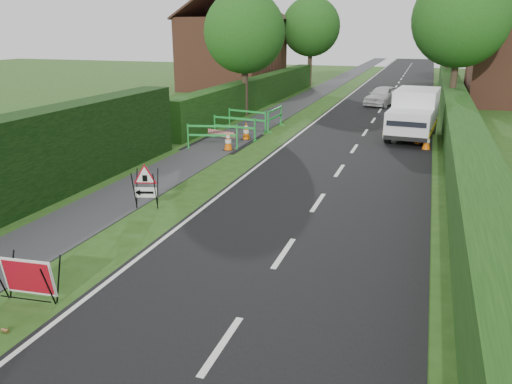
# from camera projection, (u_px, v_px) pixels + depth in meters

# --- Properties ---
(ground) EXTENTS (120.00, 120.00, 0.00)m
(ground) POSITION_uv_depth(u_px,v_px,m) (159.00, 257.00, 10.67)
(ground) COLOR #254714
(ground) RESTS_ON ground
(road_surface) EXTENTS (6.00, 90.00, 0.02)m
(road_surface) POSITION_uv_depth(u_px,v_px,m) (395.00, 88.00, 41.38)
(road_surface) COLOR black
(road_surface) RESTS_ON ground
(footpath) EXTENTS (2.00, 90.00, 0.02)m
(footpath) POSITION_uv_depth(u_px,v_px,m) (330.00, 86.00, 43.07)
(footpath) COLOR #2D2D30
(footpath) RESTS_ON ground
(hedge_west_far) EXTENTS (1.00, 24.00, 1.80)m
(hedge_west_far) POSITION_uv_depth(u_px,v_px,m) (261.00, 105.00, 32.00)
(hedge_west_far) COLOR #14380F
(hedge_west_far) RESTS_ON ground
(hedge_east) EXTENTS (1.20, 50.00, 1.50)m
(hedge_east) POSITION_uv_depth(u_px,v_px,m) (455.00, 134.00, 23.07)
(hedge_east) COLOR #14380F
(hedge_east) RESTS_ON ground
(house_west) EXTENTS (7.50, 7.40, 7.88)m
(house_west) POSITION_uv_depth(u_px,v_px,m) (233.00, 52.00, 39.83)
(house_west) COLOR brown
(house_west) RESTS_ON ground
(tree_nw) EXTENTS (4.40, 4.40, 6.70)m
(tree_nw) POSITION_uv_depth(u_px,v_px,m) (244.00, 32.00, 26.88)
(tree_nw) COLOR #2D2116
(tree_nw) RESTS_ON ground
(tree_ne) EXTENTS (5.20, 5.20, 7.79)m
(tree_ne) POSITION_uv_depth(u_px,v_px,m) (461.00, 19.00, 26.89)
(tree_ne) COLOR #2D2116
(tree_ne) RESTS_ON ground
(tree_fw) EXTENTS (4.80, 4.80, 7.24)m
(tree_fw) POSITION_uv_depth(u_px,v_px,m) (311.00, 27.00, 41.17)
(tree_fw) COLOR #2D2116
(tree_fw) RESTS_ON ground
(tree_fe) EXTENTS (4.20, 4.20, 6.33)m
(tree_fe) POSITION_uv_depth(u_px,v_px,m) (451.00, 34.00, 41.58)
(tree_fe) COLOR #2D2116
(tree_fe) RESTS_ON ground
(red_rect_sign) EXTENTS (1.03, 0.69, 0.84)m
(red_rect_sign) POSITION_uv_depth(u_px,v_px,m) (28.00, 278.00, 8.75)
(red_rect_sign) COLOR black
(red_rect_sign) RESTS_ON ground
(triangle_sign) EXTENTS (0.89, 0.89, 1.06)m
(triangle_sign) POSITION_uv_depth(u_px,v_px,m) (144.00, 183.00, 13.27)
(triangle_sign) COLOR black
(triangle_sign) RESTS_ON ground
(works_van) EXTENTS (2.16, 4.71, 2.09)m
(works_van) POSITION_uv_depth(u_px,v_px,m) (414.00, 113.00, 22.03)
(works_van) COLOR silver
(works_van) RESTS_ON ground
(traffic_cone_0) EXTENTS (0.38, 0.38, 0.79)m
(traffic_cone_0) POSITION_uv_depth(u_px,v_px,m) (427.00, 140.00, 19.98)
(traffic_cone_0) COLOR black
(traffic_cone_0) RESTS_ON ground
(traffic_cone_1) EXTENTS (0.38, 0.38, 0.79)m
(traffic_cone_1) POSITION_uv_depth(u_px,v_px,m) (419.00, 135.00, 20.97)
(traffic_cone_1) COLOR black
(traffic_cone_1) RESTS_ON ground
(traffic_cone_2) EXTENTS (0.38, 0.38, 0.79)m
(traffic_cone_2) POSITION_uv_depth(u_px,v_px,m) (417.00, 123.00, 23.67)
(traffic_cone_2) COLOR black
(traffic_cone_2) RESTS_ON ground
(traffic_cone_3) EXTENTS (0.38, 0.38, 0.79)m
(traffic_cone_3) POSITION_uv_depth(u_px,v_px,m) (228.00, 141.00, 19.89)
(traffic_cone_3) COLOR black
(traffic_cone_3) RESTS_ON ground
(traffic_cone_4) EXTENTS (0.38, 0.38, 0.79)m
(traffic_cone_4) POSITION_uv_depth(u_px,v_px,m) (246.00, 131.00, 21.83)
(traffic_cone_4) COLOR black
(traffic_cone_4) RESTS_ON ground
(ped_barrier_0) EXTENTS (2.08, 0.84, 1.00)m
(ped_barrier_0) POSITION_uv_depth(u_px,v_px,m) (212.00, 133.00, 20.15)
(ped_barrier_0) COLOR green
(ped_barrier_0) RESTS_ON ground
(ped_barrier_1) EXTENTS (2.09, 0.59, 1.00)m
(ped_barrier_1) POSITION_uv_depth(u_px,v_px,m) (234.00, 125.00, 21.91)
(ped_barrier_1) COLOR green
(ped_barrier_1) RESTS_ON ground
(ped_barrier_2) EXTENTS (2.09, 0.74, 1.00)m
(ped_barrier_2) POSITION_uv_depth(u_px,v_px,m) (247.00, 117.00, 23.76)
(ped_barrier_2) COLOR green
(ped_barrier_2) RESTS_ON ground
(ped_barrier_3) EXTENTS (0.41, 2.07, 1.00)m
(ped_barrier_3) POSITION_uv_depth(u_px,v_px,m) (275.00, 116.00, 24.29)
(ped_barrier_3) COLOR green
(ped_barrier_3) RESTS_ON ground
(redwhite_plank) EXTENTS (1.43, 0.54, 0.25)m
(redwhite_plank) POSITION_uv_depth(u_px,v_px,m) (221.00, 144.00, 21.13)
(redwhite_plank) COLOR red
(redwhite_plank) RESTS_ON ground
(litter_can) EXTENTS (0.12, 0.07, 0.07)m
(litter_can) POSITION_uv_depth(u_px,v_px,m) (5.00, 332.00, 8.00)
(litter_can) COLOR #BF7F4C
(litter_can) RESTS_ON ground
(hatchback_car) EXTENTS (2.31, 3.83, 1.22)m
(hatchback_car) POSITION_uv_depth(u_px,v_px,m) (382.00, 96.00, 31.81)
(hatchback_car) COLOR silver
(hatchback_car) RESTS_ON ground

